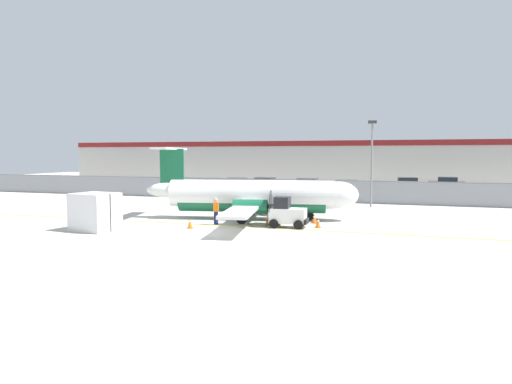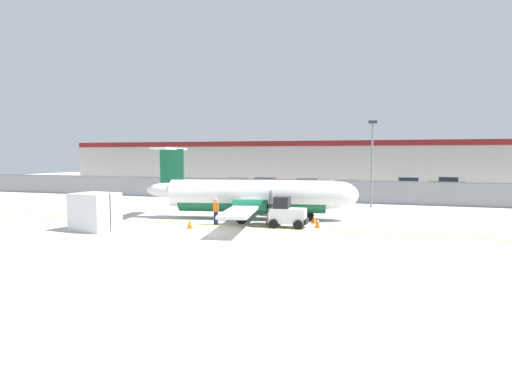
{
  "view_description": "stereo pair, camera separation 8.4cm",
  "coord_description": "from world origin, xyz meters",
  "px_view_note": "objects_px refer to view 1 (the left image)",
  "views": [
    {
      "loc": [
        10.08,
        -24.21,
        4.47
      ],
      "look_at": [
        0.18,
        6.33,
        1.8
      ],
      "focal_mm": 32.0,
      "sensor_mm": 36.0,
      "label": 1
    },
    {
      "loc": [
        10.16,
        -24.18,
        4.47
      ],
      "look_at": [
        0.18,
        6.33,
        1.8
      ],
      "focal_mm": 32.0,
      "sensor_mm": 36.0,
      "label": 2
    }
  ],
  "objects_px": {
    "parked_car_2": "(264,184)",
    "parked_car_1": "(236,185)",
    "traffic_cone_near_left": "(314,218)",
    "parked_car_5": "(408,184)",
    "ground_crew_worker": "(216,210)",
    "cargo_container": "(95,212)",
    "parked_car_4": "(346,187)",
    "traffic_cone_near_right": "(318,223)",
    "commuter_airplane": "(255,196)",
    "parked_car_6": "(446,184)",
    "apron_light_pole": "(372,156)",
    "parked_car_3": "(308,186)",
    "traffic_cone_far_left": "(268,219)",
    "baggage_tug": "(287,213)",
    "parked_car_0": "(179,185)",
    "traffic_cone_far_right": "(190,223)"
  },
  "relations": [
    {
      "from": "parked_car_2",
      "to": "parked_car_1",
      "type": "bearing_deg",
      "value": 33.35
    },
    {
      "from": "traffic_cone_near_left",
      "to": "parked_car_5",
      "type": "bearing_deg",
      "value": 78.04
    },
    {
      "from": "ground_crew_worker",
      "to": "cargo_container",
      "type": "distance_m",
      "value": 7.23
    },
    {
      "from": "parked_car_2",
      "to": "parked_car_4",
      "type": "height_order",
      "value": "same"
    },
    {
      "from": "traffic_cone_near_right",
      "to": "parked_car_5",
      "type": "relative_size",
      "value": 0.15
    },
    {
      "from": "commuter_airplane",
      "to": "parked_car_6",
      "type": "distance_m",
      "value": 33.71
    },
    {
      "from": "parked_car_4",
      "to": "apron_light_pole",
      "type": "xyz_separation_m",
      "value": [
        3.26,
        -9.96,
        3.41
      ]
    },
    {
      "from": "parked_car_3",
      "to": "apron_light_pole",
      "type": "relative_size",
      "value": 0.58
    },
    {
      "from": "traffic_cone_near_right",
      "to": "parked_car_2",
      "type": "bearing_deg",
      "value": 114.01
    },
    {
      "from": "traffic_cone_far_left",
      "to": "baggage_tug",
      "type": "bearing_deg",
      "value": -29.65
    },
    {
      "from": "parked_car_5",
      "to": "parked_car_6",
      "type": "height_order",
      "value": "same"
    },
    {
      "from": "commuter_airplane",
      "to": "cargo_container",
      "type": "bearing_deg",
      "value": -146.21
    },
    {
      "from": "ground_crew_worker",
      "to": "traffic_cone_near_left",
      "type": "relative_size",
      "value": 2.66
    },
    {
      "from": "commuter_airplane",
      "to": "parked_car_1",
      "type": "bearing_deg",
      "value": 103.69
    },
    {
      "from": "ground_crew_worker",
      "to": "traffic_cone_far_left",
      "type": "height_order",
      "value": "ground_crew_worker"
    },
    {
      "from": "parked_car_1",
      "to": "traffic_cone_near_left",
      "type": "bearing_deg",
      "value": 116.43
    },
    {
      "from": "ground_crew_worker",
      "to": "parked_car_3",
      "type": "xyz_separation_m",
      "value": [
        0.92,
        24.78,
        -0.06
      ]
    },
    {
      "from": "traffic_cone_far_left",
      "to": "parked_car_4",
      "type": "bearing_deg",
      "value": 83.89
    },
    {
      "from": "parked_car_2",
      "to": "commuter_airplane",
      "type": "bearing_deg",
      "value": 111.15
    },
    {
      "from": "parked_car_6",
      "to": "ground_crew_worker",
      "type": "bearing_deg",
      "value": 67.22
    },
    {
      "from": "parked_car_5",
      "to": "cargo_container",
      "type": "bearing_deg",
      "value": -121.96
    },
    {
      "from": "baggage_tug",
      "to": "parked_car_2",
      "type": "relative_size",
      "value": 0.55
    },
    {
      "from": "parked_car_3",
      "to": "parked_car_5",
      "type": "relative_size",
      "value": 0.98
    },
    {
      "from": "parked_car_0",
      "to": "parked_car_1",
      "type": "relative_size",
      "value": 1.01
    },
    {
      "from": "parked_car_4",
      "to": "parked_car_6",
      "type": "relative_size",
      "value": 1.01
    },
    {
      "from": "parked_car_0",
      "to": "parked_car_4",
      "type": "relative_size",
      "value": 1.01
    },
    {
      "from": "commuter_airplane",
      "to": "parked_car_6",
      "type": "bearing_deg",
      "value": 54.01
    },
    {
      "from": "cargo_container",
      "to": "traffic_cone_near_right",
      "type": "distance_m",
      "value": 13.27
    },
    {
      "from": "cargo_container",
      "to": "traffic_cone_far_left",
      "type": "bearing_deg",
      "value": 40.04
    },
    {
      "from": "traffic_cone_near_right",
      "to": "parked_car_5",
      "type": "height_order",
      "value": "parked_car_5"
    },
    {
      "from": "ground_crew_worker",
      "to": "apron_light_pole",
      "type": "relative_size",
      "value": 0.23
    },
    {
      "from": "traffic_cone_far_right",
      "to": "parked_car_0",
      "type": "relative_size",
      "value": 0.15
    },
    {
      "from": "commuter_airplane",
      "to": "ground_crew_worker",
      "type": "distance_m",
      "value": 3.54
    },
    {
      "from": "ground_crew_worker",
      "to": "baggage_tug",
      "type": "bearing_deg",
      "value": 126.63
    },
    {
      "from": "parked_car_1",
      "to": "parked_car_5",
      "type": "xyz_separation_m",
      "value": [
        19.41,
        7.03,
        0.0
      ]
    },
    {
      "from": "traffic_cone_far_right",
      "to": "parked_car_1",
      "type": "xyz_separation_m",
      "value": [
        -6.65,
        25.64,
        0.58
      ]
    },
    {
      "from": "parked_car_6",
      "to": "commuter_airplane",
      "type": "bearing_deg",
      "value": 67.42
    },
    {
      "from": "traffic_cone_far_right",
      "to": "parked_car_2",
      "type": "relative_size",
      "value": 0.15
    },
    {
      "from": "traffic_cone_near_right",
      "to": "traffic_cone_far_left",
      "type": "relative_size",
      "value": 1.0
    },
    {
      "from": "traffic_cone_far_left",
      "to": "traffic_cone_far_right",
      "type": "height_order",
      "value": "same"
    },
    {
      "from": "parked_car_2",
      "to": "parked_car_3",
      "type": "xyz_separation_m",
      "value": [
        5.49,
        -0.62,
        0.0
      ]
    },
    {
      "from": "parked_car_4",
      "to": "parked_car_2",
      "type": "bearing_deg",
      "value": -18.12
    },
    {
      "from": "cargo_container",
      "to": "apron_light_pole",
      "type": "distance_m",
      "value": 22.78
    },
    {
      "from": "traffic_cone_far_left",
      "to": "commuter_airplane",
      "type": "bearing_deg",
      "value": 127.69
    },
    {
      "from": "parked_car_4",
      "to": "apron_light_pole",
      "type": "relative_size",
      "value": 0.59
    },
    {
      "from": "parked_car_4",
      "to": "apron_light_pole",
      "type": "height_order",
      "value": "apron_light_pole"
    },
    {
      "from": "baggage_tug",
      "to": "parked_car_4",
      "type": "distance_m",
      "value": 22.65
    },
    {
      "from": "cargo_container",
      "to": "parked_car_4",
      "type": "relative_size",
      "value": 0.62
    },
    {
      "from": "parked_car_1",
      "to": "parked_car_4",
      "type": "xyz_separation_m",
      "value": [
        13.0,
        -0.85,
        0.0
      ]
    },
    {
      "from": "commuter_airplane",
      "to": "parked_car_2",
      "type": "distance_m",
      "value": 23.18
    }
  ]
}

